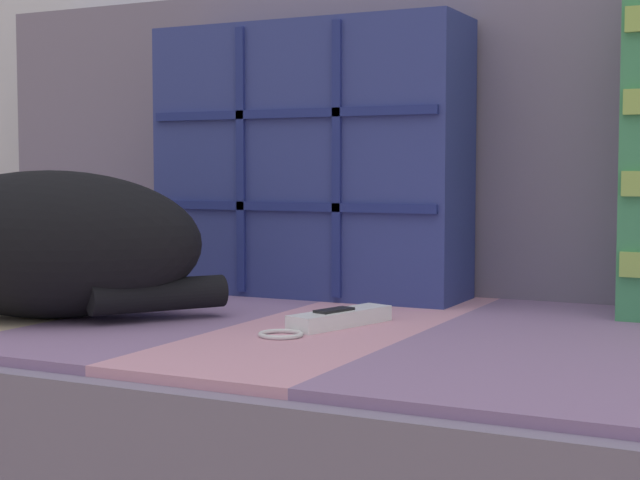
% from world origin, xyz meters
% --- Properties ---
extents(sofa_backrest, '(1.76, 0.14, 0.45)m').
position_xyz_m(sofa_backrest, '(0.00, 0.48, 0.63)').
color(sofa_backrest, slate).
rests_on(sofa_backrest, couch).
extents(throw_pillow_quilted, '(0.45, 0.14, 0.38)m').
position_xyz_m(throw_pillow_quilted, '(-0.26, 0.33, 0.60)').
color(throw_pillow_quilted, navy).
rests_on(throw_pillow_quilted, couch).
extents(sleeping_cat, '(0.41, 0.34, 0.18)m').
position_xyz_m(sleeping_cat, '(-0.46, -0.02, 0.49)').
color(sleeping_cat, black).
rests_on(sleeping_cat, couch).
extents(game_remote_far, '(0.10, 0.19, 0.02)m').
position_xyz_m(game_remote_far, '(-0.10, 0.09, 0.41)').
color(game_remote_far, white).
rests_on(game_remote_far, couch).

